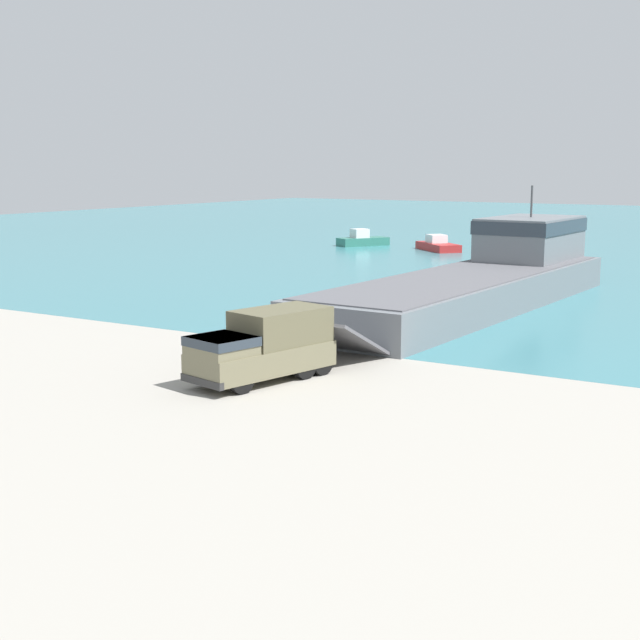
{
  "coord_description": "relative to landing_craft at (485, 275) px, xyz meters",
  "views": [
    {
      "loc": [
        22.78,
        -34.36,
        9.48
      ],
      "look_at": [
        0.52,
        2.16,
        2.01
      ],
      "focal_mm": 50.0,
      "sensor_mm": 36.0,
      "label": 1
    }
  ],
  "objects": [
    {
      "name": "ground_plane",
      "position": [
        -0.66,
        -23.93,
        -1.95
      ],
      "size": [
        240.0,
        240.0,
        0.0
      ],
      "primitive_type": "plane",
      "color": "#9E998E"
    },
    {
      "name": "landing_craft",
      "position": [
        0.0,
        0.0,
        0.0
      ],
      "size": [
        9.38,
        37.52,
        7.94
      ],
      "rotation": [
        0.0,
        0.0,
        -0.04
      ],
      "color": "slate",
      "rests_on": "ground_plane"
    },
    {
      "name": "military_truck",
      "position": [
        -0.12,
        -26.58,
        -0.38
      ],
      "size": [
        4.13,
        7.32,
        3.12
      ],
      "rotation": [
        0.0,
        0.0,
        -1.8
      ],
      "color": "#6B664C",
      "rests_on": "ground_plane"
    },
    {
      "name": "soldier_on_ramp",
      "position": [
        -3.42,
        -24.91,
        -0.99
      ],
      "size": [
        0.47,
        0.3,
        1.67
      ],
      "rotation": [
        0.0,
        0.0,
        1.72
      ],
      "color": "#475638",
      "rests_on": "ground_plane"
    },
    {
      "name": "moored_boat_a",
      "position": [
        -28.67,
        34.74,
        -1.28
      ],
      "size": [
        5.13,
        6.41,
        2.0
      ],
      "rotation": [
        0.0,
        0.0,
        5.74
      ],
      "color": "#2D7060",
      "rests_on": "ground_plane"
    },
    {
      "name": "moored_boat_c",
      "position": [
        -18.54,
        33.87,
        -1.37
      ],
      "size": [
        6.75,
        6.41,
        1.74
      ],
      "rotation": [
        0.0,
        0.0,
        3.99
      ],
      "color": "#B22323",
      "rests_on": "ground_plane"
    }
  ]
}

